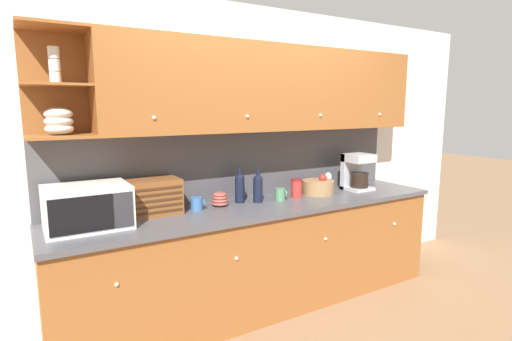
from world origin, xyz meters
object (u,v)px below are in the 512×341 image
object	(u,v)px
fruit_basket	(318,187)
coffee_maker	(357,172)
second_wine_bottle	(240,187)
wine_bottle	(258,187)
bread_box	(154,197)
bowl_stack_on_counter	(220,199)
mug_blue_second	(280,194)
storage_canister	(296,188)
microwave	(87,207)
mug	(197,204)
wine_glass	(328,178)

from	to	relation	value
fruit_basket	coffee_maker	xyz separation A→B (m)	(0.46, -0.03, 0.11)
second_wine_bottle	wine_bottle	world-z (taller)	second_wine_bottle
coffee_maker	wine_bottle	bearing A→B (deg)	177.82
bread_box	fruit_basket	xyz separation A→B (m)	(1.54, -0.08, -0.07)
bread_box	bowl_stack_on_counter	xyz separation A→B (m)	(0.54, -0.02, -0.08)
bread_box	mug_blue_second	xyz separation A→B (m)	(1.09, -0.11, -0.08)
bowl_stack_on_counter	fruit_basket	bearing A→B (deg)	-3.34
wine_bottle	fruit_basket	distance (m)	0.66
storage_canister	bowl_stack_on_counter	bearing A→B (deg)	174.44
microwave	coffee_maker	size ratio (longest dim) A/B	1.52
microwave	mug	world-z (taller)	microwave
fruit_basket	mug_blue_second	bearing A→B (deg)	-175.82
bowl_stack_on_counter	second_wine_bottle	xyz separation A→B (m)	(0.20, 0.02, 0.08)
fruit_basket	coffee_maker	world-z (taller)	coffee_maker
coffee_maker	bread_box	bearing A→B (deg)	176.84
second_wine_bottle	fruit_basket	size ratio (longest dim) A/B	1.02
bowl_stack_on_counter	mug_blue_second	distance (m)	0.55
mug	fruit_basket	bearing A→B (deg)	-1.19
microwave	mug_blue_second	xyz separation A→B (m)	(1.58, -0.01, -0.09)
bowl_stack_on_counter	mug_blue_second	xyz separation A→B (m)	(0.54, -0.09, -0.00)
second_wine_bottle	wine_glass	xyz separation A→B (m)	(1.02, 0.04, -0.02)
wine_glass	coffee_maker	distance (m)	0.29
wine_bottle	mug_blue_second	xyz separation A→B (m)	(0.21, -0.04, -0.08)
bowl_stack_on_counter	wine_glass	world-z (taller)	wine_glass
microwave	second_wine_bottle	xyz separation A→B (m)	(1.23, 0.11, -0.01)
bread_box	second_wine_bottle	world-z (taller)	second_wine_bottle
second_wine_bottle	wine_bottle	distance (m)	0.16
bowl_stack_on_counter	wine_bottle	size ratio (longest dim) A/B	0.49
bowl_stack_on_counter	second_wine_bottle	bearing A→B (deg)	6.59
microwave	bread_box	size ratio (longest dim) A/B	1.43
bread_box	fruit_basket	bearing A→B (deg)	-2.84
bread_box	storage_canister	world-z (taller)	bread_box
mug	mug_blue_second	xyz separation A→B (m)	(0.76, -0.06, 0.00)
bread_box	wine_glass	world-z (taller)	bread_box
mug	wine_glass	bearing A→B (deg)	3.78
microwave	bowl_stack_on_counter	xyz separation A→B (m)	(1.03, 0.09, -0.09)
microwave	mug_blue_second	distance (m)	1.58
bread_box	wine_glass	distance (m)	1.77
storage_canister	mug_blue_second	bearing A→B (deg)	-174.01
mug_blue_second	microwave	bearing A→B (deg)	179.78
wine_glass	storage_canister	bearing A→B (deg)	-164.68
storage_canister	microwave	bearing A→B (deg)	-179.55
mug_blue_second	fruit_basket	size ratio (longest dim) A/B	0.36
mug_blue_second	wine_bottle	bearing A→B (deg)	168.52
storage_canister	fruit_basket	size ratio (longest dim) A/B	0.56
microwave	mug_blue_second	bearing A→B (deg)	-0.22
second_wine_bottle	coffee_maker	bearing A→B (deg)	-5.24
mug	storage_canister	distance (m)	0.95
storage_canister	wine_glass	xyz separation A→B (m)	(0.49, 0.13, 0.03)
second_wine_bottle	storage_canister	xyz separation A→B (m)	(0.54, -0.09, -0.05)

